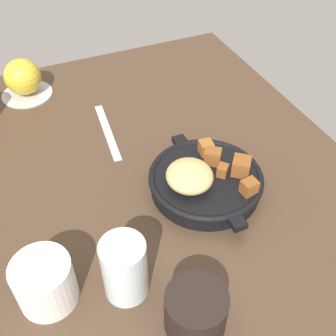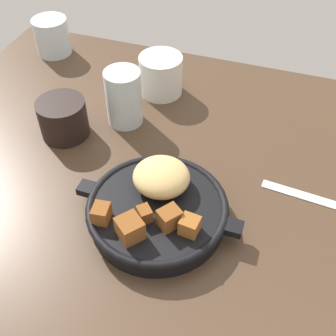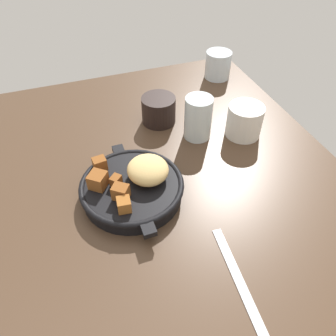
% 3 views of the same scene
% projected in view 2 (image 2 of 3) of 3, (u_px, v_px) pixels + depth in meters
% --- Properties ---
extents(ground_plane, '(1.05, 0.77, 0.02)m').
position_uv_depth(ground_plane, '(190.00, 192.00, 0.68)').
color(ground_plane, '#473323').
extents(cast_iron_skillet, '(0.25, 0.21, 0.07)m').
position_uv_depth(cast_iron_skillet, '(157.00, 207.00, 0.61)').
color(cast_iron_skillet, black).
rests_on(cast_iron_skillet, ground_plane).
extents(butter_knife, '(0.19, 0.03, 0.00)m').
position_uv_depth(butter_knife, '(324.00, 202.00, 0.65)').
color(butter_knife, silver).
rests_on(butter_knife, ground_plane).
extents(water_glass_tall, '(0.06, 0.06, 0.10)m').
position_uv_depth(water_glass_tall, '(124.00, 98.00, 0.75)').
color(water_glass_tall, silver).
rests_on(water_glass_tall, ground_plane).
extents(coffee_mug_dark, '(0.08, 0.08, 0.07)m').
position_uv_depth(coffee_mug_dark, '(63.00, 118.00, 0.74)').
color(coffee_mug_dark, black).
rests_on(coffee_mug_dark, ground_plane).
extents(ceramic_mug_white, '(0.08, 0.08, 0.08)m').
position_uv_depth(ceramic_mug_white, '(161.00, 75.00, 0.82)').
color(ceramic_mug_white, silver).
rests_on(ceramic_mug_white, ground_plane).
extents(water_glass_short, '(0.08, 0.08, 0.08)m').
position_uv_depth(water_glass_short, '(52.00, 36.00, 0.93)').
color(water_glass_short, silver).
rests_on(water_glass_short, ground_plane).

